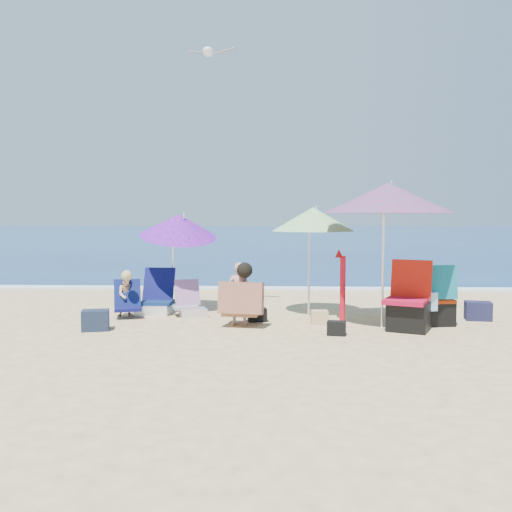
{
  "coord_description": "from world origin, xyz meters",
  "views": [
    {
      "loc": [
        0.08,
        -8.56,
        1.78
      ],
      "look_at": [
        -0.3,
        1.0,
        1.1
      ],
      "focal_mm": 39.8,
      "sensor_mm": 36.0,
      "label": 1
    }
  ],
  "objects_px": {
    "person_left": "(127,295)",
    "umbrella_turquoise": "(388,198)",
    "furled_umbrella": "(342,282)",
    "camp_chair_left": "(409,310)",
    "chair_navy": "(156,302)",
    "seagull": "(209,52)",
    "umbrella_striped": "(313,219)",
    "chair_rainbow": "(190,306)",
    "umbrella_blue": "(179,225)",
    "person_center": "(241,295)",
    "camp_chair_right": "(435,303)"
  },
  "relations": [
    {
      "from": "umbrella_blue",
      "to": "camp_chair_left",
      "type": "xyz_separation_m",
      "value": [
        3.86,
        -1.58,
        -1.28
      ]
    },
    {
      "from": "umbrella_turquoise",
      "to": "camp_chair_right",
      "type": "distance_m",
      "value": 1.89
    },
    {
      "from": "chair_navy",
      "to": "umbrella_blue",
      "type": "bearing_deg",
      "value": 26.76
    },
    {
      "from": "umbrella_turquoise",
      "to": "camp_chair_left",
      "type": "xyz_separation_m",
      "value": [
        0.28,
        -0.33,
        -1.74
      ]
    },
    {
      "from": "furled_umbrella",
      "to": "chair_rainbow",
      "type": "distance_m",
      "value": 2.73
    },
    {
      "from": "person_left",
      "to": "umbrella_turquoise",
      "type": "bearing_deg",
      "value": -8.61
    },
    {
      "from": "chair_rainbow",
      "to": "person_left",
      "type": "distance_m",
      "value": 1.12
    },
    {
      "from": "furled_umbrella",
      "to": "camp_chair_right",
      "type": "xyz_separation_m",
      "value": [
        1.5,
        -0.13,
        -0.32
      ]
    },
    {
      "from": "chair_navy",
      "to": "person_center",
      "type": "bearing_deg",
      "value": -35.03
    },
    {
      "from": "umbrella_turquoise",
      "to": "umbrella_blue",
      "type": "relative_size",
      "value": 1.38
    },
    {
      "from": "umbrella_blue",
      "to": "camp_chair_right",
      "type": "height_order",
      "value": "umbrella_blue"
    },
    {
      "from": "seagull",
      "to": "umbrella_striped",
      "type": "bearing_deg",
      "value": -3.07
    },
    {
      "from": "umbrella_turquoise",
      "to": "chair_rainbow",
      "type": "xyz_separation_m",
      "value": [
        -3.31,
        0.82,
        -1.9
      ]
    },
    {
      "from": "umbrella_turquoise",
      "to": "seagull",
      "type": "distance_m",
      "value": 4.13
    },
    {
      "from": "umbrella_turquoise",
      "to": "person_center",
      "type": "height_order",
      "value": "umbrella_turquoise"
    },
    {
      "from": "umbrella_striped",
      "to": "seagull",
      "type": "height_order",
      "value": "seagull"
    },
    {
      "from": "camp_chair_left",
      "to": "person_center",
      "type": "bearing_deg",
      "value": 174.98
    },
    {
      "from": "person_left",
      "to": "chair_navy",
      "type": "bearing_deg",
      "value": 42.35
    },
    {
      "from": "chair_navy",
      "to": "person_center",
      "type": "height_order",
      "value": "person_center"
    },
    {
      "from": "furled_umbrella",
      "to": "camp_chair_left",
      "type": "distance_m",
      "value": 1.19
    },
    {
      "from": "person_left",
      "to": "umbrella_striped",
      "type": "bearing_deg",
      "value": 5.91
    },
    {
      "from": "umbrella_striped",
      "to": "seagull",
      "type": "distance_m",
      "value": 3.5
    },
    {
      "from": "chair_rainbow",
      "to": "camp_chair_right",
      "type": "xyz_separation_m",
      "value": [
        4.12,
        -0.69,
        0.19
      ]
    },
    {
      "from": "chair_rainbow",
      "to": "camp_chair_left",
      "type": "distance_m",
      "value": 3.78
    },
    {
      "from": "umbrella_striped",
      "to": "seagull",
      "type": "bearing_deg",
      "value": 176.93
    },
    {
      "from": "person_center",
      "to": "camp_chair_right",
      "type": "bearing_deg",
      "value": 4.12
    },
    {
      "from": "person_left",
      "to": "camp_chair_left",
      "type": "bearing_deg",
      "value": -11.98
    },
    {
      "from": "seagull",
      "to": "furled_umbrella",
      "type": "bearing_deg",
      "value": -20.21
    },
    {
      "from": "chair_rainbow",
      "to": "seagull",
      "type": "bearing_deg",
      "value": 41.35
    },
    {
      "from": "camp_chair_right",
      "to": "person_center",
      "type": "height_order",
      "value": "person_center"
    },
    {
      "from": "seagull",
      "to": "chair_rainbow",
      "type": "bearing_deg",
      "value": -138.65
    },
    {
      "from": "furled_umbrella",
      "to": "person_left",
      "type": "relative_size",
      "value": 1.46
    },
    {
      "from": "umbrella_blue",
      "to": "seagull",
      "type": "bearing_deg",
      "value": -13.73
    },
    {
      "from": "umbrella_blue",
      "to": "chair_rainbow",
      "type": "bearing_deg",
      "value": -57.71
    },
    {
      "from": "umbrella_striped",
      "to": "umbrella_blue",
      "type": "bearing_deg",
      "value": 174.32
    },
    {
      "from": "furled_umbrella",
      "to": "person_left",
      "type": "xyz_separation_m",
      "value": [
        -3.71,
        0.41,
        -0.29
      ]
    },
    {
      "from": "camp_chair_left",
      "to": "seagull",
      "type": "bearing_deg",
      "value": 156.38
    },
    {
      "from": "chair_rainbow",
      "to": "camp_chair_left",
      "type": "height_order",
      "value": "camp_chair_left"
    },
    {
      "from": "furled_umbrella",
      "to": "chair_navy",
      "type": "bearing_deg",
      "value": 166.51
    },
    {
      "from": "umbrella_turquoise",
      "to": "person_center",
      "type": "bearing_deg",
      "value": -177.65
    },
    {
      "from": "camp_chair_left",
      "to": "seagull",
      "type": "height_order",
      "value": "seagull"
    },
    {
      "from": "umbrella_blue",
      "to": "camp_chair_left",
      "type": "distance_m",
      "value": 4.36
    },
    {
      "from": "umbrella_striped",
      "to": "person_center",
      "type": "height_order",
      "value": "umbrella_striped"
    },
    {
      "from": "furled_umbrella",
      "to": "person_center",
      "type": "xyz_separation_m",
      "value": [
        -1.66,
        -0.35,
        -0.17
      ]
    },
    {
      "from": "camp_chair_right",
      "to": "umbrella_turquoise",
      "type": "bearing_deg",
      "value": -170.83
    },
    {
      "from": "umbrella_turquoise",
      "to": "umbrella_striped",
      "type": "distance_m",
      "value": 1.55
    },
    {
      "from": "umbrella_striped",
      "to": "umbrella_blue",
      "type": "relative_size",
      "value": 1.0
    },
    {
      "from": "umbrella_turquoise",
      "to": "person_center",
      "type": "relative_size",
      "value": 2.6
    },
    {
      "from": "furled_umbrella",
      "to": "chair_rainbow",
      "type": "bearing_deg",
      "value": 167.8
    },
    {
      "from": "camp_chair_left",
      "to": "camp_chair_right",
      "type": "relative_size",
      "value": 1.09
    }
  ]
}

